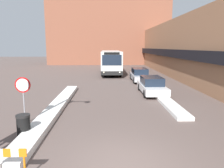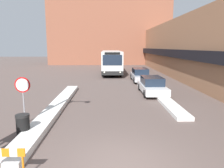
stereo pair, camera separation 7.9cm
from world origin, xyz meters
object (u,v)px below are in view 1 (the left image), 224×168
trash_bin (24,125)px  construction_barricade (8,158)px  parked_car_front (152,85)px  parked_car_middle (140,75)px  city_bus (111,61)px  stop_sign (23,90)px

trash_bin → construction_barricade: bearing=-76.9°
parked_car_front → parked_car_middle: parked_car_middle is taller
city_bus → stop_sign: bearing=-102.6°
city_bus → parked_car_front: size_ratio=2.55×
stop_sign → construction_barricade: bearing=-75.2°
trash_bin → construction_barricade: 3.23m
city_bus → stop_sign: city_bus is taller
trash_bin → parked_car_front: bearing=49.3°
construction_barricade → trash_bin: bearing=103.1°
parked_car_middle → stop_sign: size_ratio=2.05×
parked_car_front → stop_sign: 10.45m
city_bus → trash_bin: bearing=-100.5°
trash_bin → stop_sign: bearing=108.3°
parked_car_front → trash_bin: (-7.27, -8.45, -0.22)m
stop_sign → construction_barricade: 4.95m
trash_bin → construction_barricade: (0.73, -3.14, 0.19)m
parked_car_middle → trash_bin: size_ratio=5.08×
city_bus → construction_barricade: (-3.48, -25.81, -1.07)m
trash_bin → city_bus: bearing=79.5°
trash_bin → construction_barricade: trash_bin is taller
parked_car_front → stop_sign: (-7.78, -6.91, 1.01)m
parked_car_front → parked_car_middle: 6.61m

